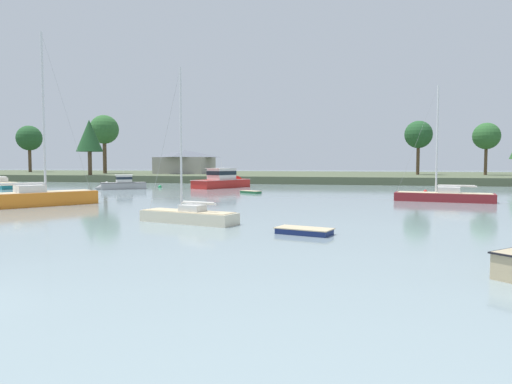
# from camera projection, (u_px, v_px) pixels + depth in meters

# --- Properties ---
(far_shore_bank) EXTENTS (198.40, 50.90, 1.26)m
(far_shore_bank) POSITION_uv_depth(u_px,v_px,m) (309.00, 176.00, 100.96)
(far_shore_bank) COLOR #4C563D
(far_shore_bank) RESTS_ON ground
(sailboat_cream) EXTENTS (6.38, 3.26, 9.61)m
(sailboat_cream) POSITION_uv_depth(u_px,v_px,m) (189.00, 219.00, 27.34)
(sailboat_cream) COLOR beige
(sailboat_cream) RESTS_ON ground
(cruiser_grey) EXTENTS (6.68, 5.34, 3.55)m
(cruiser_grey) POSITION_uv_depth(u_px,v_px,m) (119.00, 186.00, 62.57)
(cruiser_grey) COLOR gray
(cruiser_grey) RESTS_ON ground
(sailboat_maroon) EXTENTS (8.88, 3.85, 11.18)m
(sailboat_maroon) POSITION_uv_depth(u_px,v_px,m) (444.00, 199.00, 42.52)
(sailboat_maroon) COLOR maroon
(sailboat_maroon) RESTS_ON ground
(dinghy_navy) EXTENTS (3.05, 2.04, 0.44)m
(dinghy_navy) POSITION_uv_depth(u_px,v_px,m) (304.00, 232.00, 23.00)
(dinghy_navy) COLOR navy
(dinghy_navy) RESTS_ON ground
(dinghy_green) EXTENTS (2.81, 2.25, 0.40)m
(dinghy_green) POSITION_uv_depth(u_px,v_px,m) (251.00, 192.00, 54.23)
(dinghy_green) COLOR #236B3D
(dinghy_green) RESTS_ON ground
(sailboat_orange) EXTENTS (7.30, 9.31, 15.04)m
(sailboat_orange) POSITION_uv_depth(u_px,v_px,m) (36.00, 202.00, 38.07)
(sailboat_orange) COLOR orange
(sailboat_orange) RESTS_ON ground
(cruiser_red) EXTENTS (7.26, 10.77, 5.11)m
(cruiser_red) POSITION_uv_depth(u_px,v_px,m) (226.00, 183.00, 66.74)
(cruiser_red) COLOR #B2231E
(cruiser_red) RESTS_ON ground
(mooring_buoy_red) EXTENTS (0.44, 0.44, 0.49)m
(mooring_buoy_red) POSITION_uv_depth(u_px,v_px,m) (425.00, 191.00, 56.12)
(mooring_buoy_red) COLOR red
(mooring_buoy_red) RESTS_ON ground
(mooring_buoy_green) EXTENTS (0.51, 0.51, 0.56)m
(mooring_buoy_green) POSITION_uv_depth(u_px,v_px,m) (160.00, 187.00, 66.69)
(mooring_buoy_green) COLOR #1E8C47
(mooring_buoy_green) RESTS_ON ground
(shore_tree_inland_c) EXTENTS (5.32, 5.32, 10.49)m
(shore_tree_inland_c) POSITION_uv_depth(u_px,v_px,m) (418.00, 135.00, 89.81)
(shore_tree_inland_c) COLOR brown
(shore_tree_inland_c) RESTS_ON far_shore_bank
(shore_tree_right) EXTENTS (4.97, 4.97, 9.83)m
(shore_tree_right) POSITION_uv_depth(u_px,v_px,m) (486.00, 136.00, 86.65)
(shore_tree_right) COLOR brown
(shore_tree_right) RESTS_ON far_shore_bank
(shore_tree_left) EXTENTS (4.89, 4.89, 10.42)m
(shore_tree_left) POSITION_uv_depth(u_px,v_px,m) (89.00, 136.00, 86.80)
(shore_tree_left) COLOR brown
(shore_tree_left) RESTS_ON far_shore_bank
(shore_tree_inland_b) EXTENTS (6.25, 6.25, 12.73)m
(shore_tree_inland_b) POSITION_uv_depth(u_px,v_px,m) (104.00, 130.00, 100.89)
(shore_tree_inland_b) COLOR brown
(shore_tree_inland_b) RESTS_ON far_shore_bank
(shore_tree_center_right) EXTENTS (6.32, 6.32, 11.78)m
(shore_tree_center_right) POSITION_uv_depth(u_px,v_px,m) (29.00, 138.00, 117.46)
(shore_tree_center_right) COLOR brown
(shore_tree_center_right) RESTS_ON far_shore_bank
(cottage_eastern) EXTENTS (11.70, 10.30, 5.08)m
(cottage_eastern) POSITION_uv_depth(u_px,v_px,m) (185.00, 161.00, 99.82)
(cottage_eastern) COLOR #9E998E
(cottage_eastern) RESTS_ON far_shore_bank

